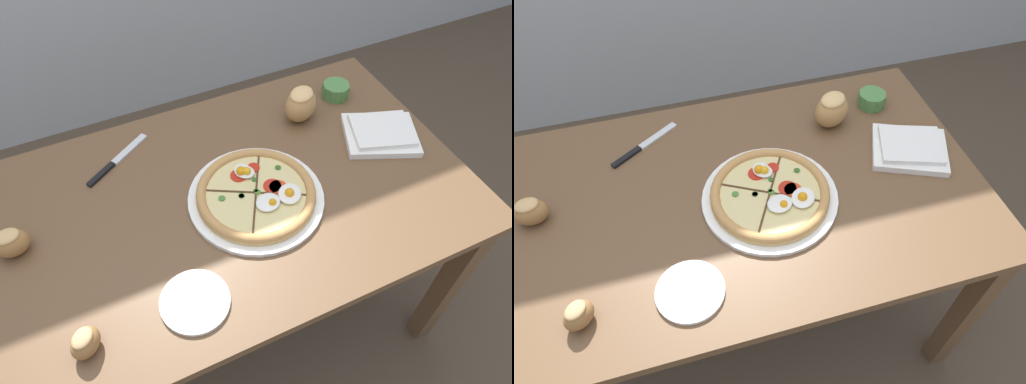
{
  "view_description": "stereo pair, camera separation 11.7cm",
  "coord_description": "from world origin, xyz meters",
  "views": [
    {
      "loc": [
        -0.25,
        -0.72,
        1.66
      ],
      "look_at": [
        0.07,
        -0.04,
        0.76
      ],
      "focal_mm": 32.0,
      "sensor_mm": 36.0,
      "label": 1
    },
    {
      "loc": [
        -0.14,
        -0.76,
        1.66
      ],
      "look_at": [
        0.07,
        -0.04,
        0.76
      ],
      "focal_mm": 32.0,
      "sensor_mm": 36.0,
      "label": 2
    }
  ],
  "objects": [
    {
      "name": "knife_main",
      "position": [
        -0.23,
        0.25,
        0.73
      ],
      "size": [
        0.2,
        0.14,
        0.01
      ],
      "rotation": [
        0.0,
        0.0,
        0.59
      ],
      "color": "silver",
      "rests_on": "dining_table"
    },
    {
      "name": "bread_piece_far",
      "position": [
        -0.41,
        -0.25,
        0.76
      ],
      "size": [
        0.09,
        0.09,
        0.06
      ],
      "rotation": [
        0.0,
        0.0,
        0.81
      ],
      "color": "olive",
      "rests_on": "dining_table"
    },
    {
      "name": "ramekin_bowl",
      "position": [
        0.48,
        0.24,
        0.75
      ],
      "size": [
        0.09,
        0.09,
        0.05
      ],
      "color": "#4C8442",
      "rests_on": "dining_table"
    },
    {
      "name": "side_saucer",
      "position": [
        -0.18,
        -0.25,
        0.73
      ],
      "size": [
        0.16,
        0.16,
        0.01
      ],
      "color": "white",
      "rests_on": "dining_table"
    },
    {
      "name": "pizza",
      "position": [
        0.07,
        -0.04,
        0.75
      ],
      "size": [
        0.36,
        0.36,
        0.05
      ],
      "color": "white",
      "rests_on": "dining_table"
    },
    {
      "name": "dining_table",
      "position": [
        0.0,
        0.0,
        0.62
      ],
      "size": [
        1.31,
        0.79,
        0.73
      ],
      "color": "brown",
      "rests_on": "ground_plane"
    },
    {
      "name": "bread_piece_near",
      "position": [
        -0.52,
        0.06,
        0.76
      ],
      "size": [
        0.09,
        0.07,
        0.07
      ],
      "rotation": [
        0.0,
        0.0,
        0.09
      ],
      "color": "#A3703D",
      "rests_on": "dining_table"
    },
    {
      "name": "bread_piece_mid",
      "position": [
        0.33,
        0.19,
        0.78
      ],
      "size": [
        0.14,
        0.13,
        0.1
      ],
      "rotation": [
        0.0,
        0.0,
        0.54
      ],
      "color": "#B27F47",
      "rests_on": "dining_table"
    },
    {
      "name": "ground_plane",
      "position": [
        0.0,
        0.0,
        0.0
      ],
      "size": [
        12.0,
        12.0,
        0.0
      ],
      "primitive_type": "plane",
      "color": "brown"
    },
    {
      "name": "napkin_folded",
      "position": [
        0.5,
        0.02,
        0.74
      ],
      "size": [
        0.26,
        0.24,
        0.04
      ],
      "rotation": [
        0.0,
        0.0,
        -0.41
      ],
      "color": "white",
      "rests_on": "dining_table"
    }
  ]
}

